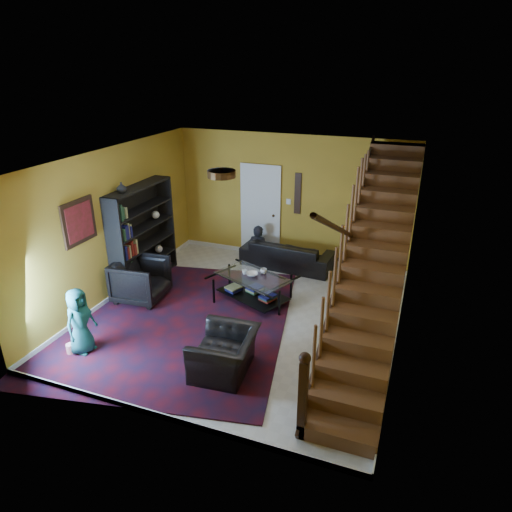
{
  "coord_description": "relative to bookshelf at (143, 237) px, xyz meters",
  "views": [
    {
      "loc": [
        2.67,
        -6.53,
        4.21
      ],
      "look_at": [
        0.06,
        0.4,
        1.01
      ],
      "focal_mm": 32.0,
      "sensor_mm": 36.0,
      "label": 1
    }
  ],
  "objects": [
    {
      "name": "wall_hanging",
      "position": [
        2.55,
        2.13,
        0.59
      ],
      "size": [
        0.14,
        0.03,
        0.9
      ],
      "primitive_type": "cube",
      "color": "black",
      "rests_on": "room"
    },
    {
      "name": "bookshelf",
      "position": [
        0.0,
        0.0,
        0.0
      ],
      "size": [
        0.35,
        1.8,
        2.0
      ],
      "color": "black",
      "rests_on": "floor"
    },
    {
      "name": "person_adult_a",
      "position": [
        1.79,
        1.75,
        -0.77
      ],
      "size": [
        0.48,
        0.32,
        1.3
      ],
      "primitive_type": "imported",
      "rotation": [
        0.0,
        0.0,
        3.17
      ],
      "color": "black",
      "rests_on": "sofa"
    },
    {
      "name": "door",
      "position": [
        1.7,
        2.12,
        0.06
      ],
      "size": [
        0.82,
        0.05,
        2.05
      ],
      "primitive_type": "cube",
      "color": "silver",
      "rests_on": "floor"
    },
    {
      "name": "armchair_right",
      "position": [
        2.73,
        -2.17,
        -0.65
      ],
      "size": [
        0.94,
        1.05,
        0.63
      ],
      "primitive_type": "imported",
      "rotation": [
        0.0,
        0.0,
        -1.48
      ],
      "color": "black",
      "rests_on": "floor"
    },
    {
      "name": "framed_picture",
      "position": [
        -0.17,
        -1.5,
        0.79
      ],
      "size": [
        0.04,
        0.74,
        0.74
      ],
      "primitive_type": "cube",
      "color": "maroon",
      "rests_on": "room"
    },
    {
      "name": "coffee_table",
      "position": [
        2.34,
        -0.03,
        -0.66
      ],
      "size": [
        1.54,
        1.25,
        0.51
      ],
      "rotation": [
        0.0,
        0.0,
        -0.41
      ],
      "color": "black",
      "rests_on": "floor"
    },
    {
      "name": "person_child",
      "position": [
        0.45,
        -2.48,
        -0.42
      ],
      "size": [
        0.38,
        0.55,
        1.08
      ],
      "primitive_type": "imported",
      "rotation": [
        0.0,
        0.0,
        1.5
      ],
      "color": "#165457",
      "rests_on": "armchair_left"
    },
    {
      "name": "floor",
      "position": [
        2.4,
        -0.6,
        -0.96
      ],
      "size": [
        5.5,
        5.5,
        0.0
      ],
      "primitive_type": "plane",
      "color": "beige",
      "rests_on": "ground"
    },
    {
      "name": "staircase",
      "position": [
        4.53,
        -0.6,
        0.43
      ],
      "size": [
        0.95,
        5.02,
        3.18
      ],
      "color": "brown",
      "rests_on": "floor"
    },
    {
      "name": "bowl",
      "position": [
        2.31,
        -0.0,
        -0.43
      ],
      "size": [
        0.29,
        0.29,
        0.05
      ],
      "primitive_type": "imported",
      "rotation": [
        0.0,
        0.0,
        0.41
      ],
      "color": "#999999",
      "rests_on": "coffee_table"
    },
    {
      "name": "cup_b",
      "position": [
        2.16,
        0.01,
        -0.41
      ],
      "size": [
        0.12,
        0.12,
        0.09
      ],
      "primitive_type": "imported",
      "rotation": [
        0.0,
        0.0,
        -0.37
      ],
      "color": "#999999",
      "rests_on": "coffee_table"
    },
    {
      "name": "rug",
      "position": [
        1.33,
        -1.22,
        -0.95
      ],
      "size": [
        4.56,
        5.0,
        0.02
      ],
      "primitive_type": "cube",
      "rotation": [
        0.0,
        0.0,
        0.19
      ],
      "color": "#440C15",
      "rests_on": "floor"
    },
    {
      "name": "sofa",
      "position": [
        2.49,
        1.7,
        -0.67
      ],
      "size": [
        2.05,
        0.92,
        0.58
      ],
      "primitive_type": "imported",
      "rotation": [
        0.0,
        0.0,
        3.07
      ],
      "color": "black",
      "rests_on": "floor"
    },
    {
      "name": "cup_a",
      "position": [
        2.49,
        0.16,
        -0.4
      ],
      "size": [
        0.16,
        0.16,
        0.1
      ],
      "primitive_type": "imported",
      "rotation": [
        0.0,
        0.0,
        0.31
      ],
      "color": "#999999",
      "rests_on": "coffee_table"
    },
    {
      "name": "ceiling_fixture",
      "position": [
        2.4,
        -1.4,
        1.78
      ],
      "size": [
        0.4,
        0.4,
        0.1
      ],
      "primitive_type": "cylinder",
      "color": "#3F2814",
      "rests_on": "room"
    },
    {
      "name": "person_adult_b",
      "position": [
        3.9,
        1.75,
        -0.72
      ],
      "size": [
        0.69,
        0.54,
        1.39
      ],
      "primitive_type": "imported",
      "rotation": [
        0.0,
        0.0,
        3.16
      ],
      "color": "black",
      "rests_on": "sofa"
    },
    {
      "name": "vase",
      "position": [
        -0.0,
        -0.5,
        1.13
      ],
      "size": [
        0.18,
        0.18,
        0.19
      ],
      "primitive_type": "imported",
      "color": "#999999",
      "rests_on": "bookshelf"
    },
    {
      "name": "armchair_left",
      "position": [
        0.35,
        -0.72,
        -0.55
      ],
      "size": [
        0.97,
        0.95,
        0.82
      ],
      "primitive_type": "imported",
      "rotation": [
        0.0,
        0.0,
        1.66
      ],
      "color": "black",
      "rests_on": "floor"
    },
    {
      "name": "popcorn_bucket",
      "position": [
        0.3,
        -2.61,
        -0.87
      ],
      "size": [
        0.18,
        0.18,
        0.15
      ],
      "primitive_type": "cylinder",
      "rotation": [
        0.0,
        0.0,
        -0.43
      ],
      "color": "red",
      "rests_on": "rug"
    },
    {
      "name": "room",
      "position": [
        1.07,
        0.73,
        -0.91
      ],
      "size": [
        5.5,
        5.5,
        5.5
      ],
      "color": "gold",
      "rests_on": "ground"
    }
  ]
}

